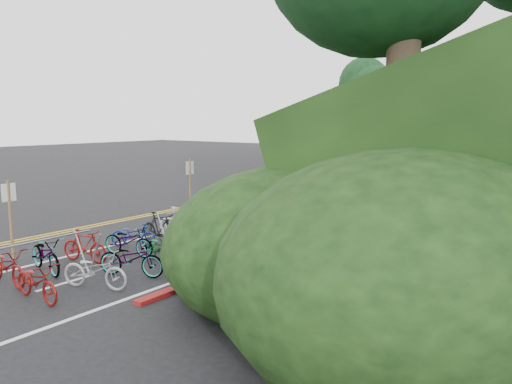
# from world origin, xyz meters

# --- Properties ---
(ground) EXTENTS (120.00, 120.00, 0.00)m
(ground) POSITION_xyz_m (0.00, 0.00, 0.00)
(ground) COLOR black
(ground) RESTS_ON ground
(road_markings) EXTENTS (7.47, 80.00, 0.01)m
(road_markings) POSITION_xyz_m (0.63, 10.10, 0.00)
(road_markings) COLOR gold
(road_markings) RESTS_ON ground
(red_curb) EXTENTS (0.25, 28.00, 0.10)m
(red_curb) POSITION_xyz_m (5.70, 12.00, 0.05)
(red_curb) COLOR maroon
(red_curb) RESTS_ON ground
(bike_rack_front) EXTENTS (1.14, 3.38, 1.17)m
(bike_rack_front) POSITION_xyz_m (3.01, -2.88, 0.88)
(bike_rack_front) COLOR #8E949E
(bike_rack_front) RESTS_ON ground
(bike_racks_rest) EXTENTS (1.14, 23.00, 1.17)m
(bike_racks_rest) POSITION_xyz_m (3.00, 13.00, 0.85)
(bike_racks_rest) COLOR #8E949E
(bike_racks_rest) RESTS_ON ground
(signpost_near) EXTENTS (0.08, 0.40, 2.32)m
(signpost_near) POSITION_xyz_m (0.24, -1.81, 1.33)
(signpost_near) COLOR brown
(signpost_near) RESTS_ON ground
(signposts_rest) EXTENTS (0.08, 18.40, 2.50)m
(signposts_rest) POSITION_xyz_m (0.60, 14.00, 1.43)
(signposts_rest) COLOR brown
(signposts_rest) RESTS_ON ground
(bike_front) EXTENTS (1.13, 1.62, 0.81)m
(bike_front) POSITION_xyz_m (1.75, 1.26, 0.40)
(bike_front) COLOR navy
(bike_front) RESTS_ON ground
(bike_valet) EXTENTS (3.40, 14.87, 1.08)m
(bike_valet) POSITION_xyz_m (2.94, 3.11, 0.47)
(bike_valet) COLOR maroon
(bike_valet) RESTS_ON ground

